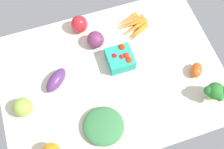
# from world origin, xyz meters

# --- Properties ---
(tablecloth) EXTENTS (1.04, 0.76, 0.02)m
(tablecloth) POSITION_xyz_m (0.00, 0.00, 0.01)
(tablecloth) COLOR beige
(tablecloth) RESTS_ON ground
(broccoli_head) EXTENTS (0.10, 0.09, 0.11)m
(broccoli_head) POSITION_xyz_m (0.39, -0.24, 0.09)
(broccoli_head) COLOR #A4CB79
(broccoli_head) RESTS_ON tablecloth
(bell_pepper_red) EXTENTS (0.11, 0.11, 0.09)m
(bell_pepper_red) POSITION_xyz_m (-0.07, 0.30, 0.07)
(bell_pepper_red) COLOR red
(bell_pepper_red) RESTS_ON tablecloth
(roma_tomato) EXTENTS (0.09, 0.09, 0.05)m
(roma_tomato) POSITION_xyz_m (0.38, -0.10, 0.05)
(roma_tomato) COLOR #D7521B
(roma_tomato) RESTS_ON tablecloth
(leafy_greens_clump) EXTENTS (0.24, 0.24, 0.05)m
(leafy_greens_clump) POSITION_xyz_m (-0.11, -0.22, 0.04)
(leafy_greens_clump) COLOR #387C45
(leafy_greens_clump) RESTS_ON tablecloth
(eggplant) EXTENTS (0.14, 0.13, 0.06)m
(eggplant) POSITION_xyz_m (-0.25, 0.05, 0.05)
(eggplant) COLOR #592E68
(eggplant) RESTS_ON tablecloth
(berry_basket) EXTENTS (0.12, 0.12, 0.08)m
(berry_basket) POSITION_xyz_m (0.06, 0.06, 0.05)
(berry_basket) COLOR teal
(berry_basket) RESTS_ON tablecloth
(red_onion_near_basket) EXTENTS (0.08, 0.08, 0.08)m
(red_onion_near_basket) POSITION_xyz_m (-0.02, 0.19, 0.06)
(red_onion_near_basket) COLOR #6E2F57
(red_onion_near_basket) RESTS_ON tablecloth
(heirloom_tomato_green) EXTENTS (0.09, 0.09, 0.09)m
(heirloom_tomato_green) POSITION_xyz_m (-0.42, -0.04, 0.06)
(heirloom_tomato_green) COLOR #8FB243
(heirloom_tomato_green) RESTS_ON tablecloth
(carrot_bunch) EXTENTS (0.18, 0.17, 0.03)m
(carrot_bunch) POSITION_xyz_m (0.18, 0.22, 0.03)
(carrot_bunch) COLOR orange
(carrot_bunch) RESTS_ON tablecloth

